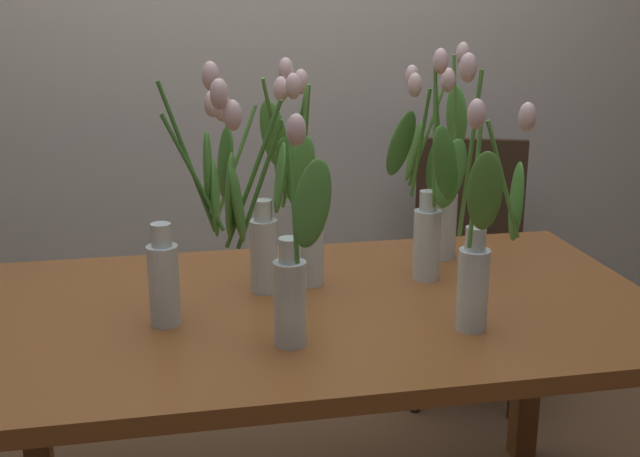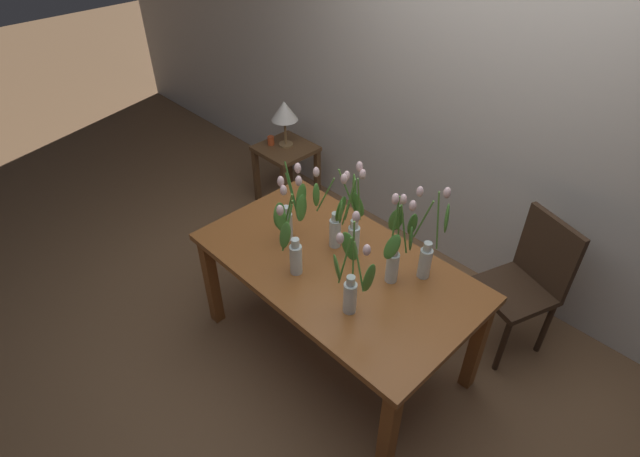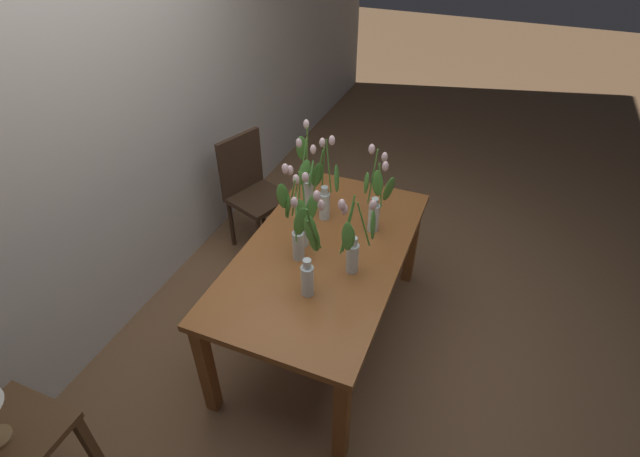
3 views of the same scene
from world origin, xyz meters
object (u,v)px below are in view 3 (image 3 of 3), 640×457
(dining_chair, at_px, (251,187))
(tulip_vase_2, at_px, (354,245))
(tulip_vase_6, at_px, (307,180))
(tulip_vase_5, at_px, (296,232))
(tulip_vase_3, at_px, (301,219))
(tulip_vase_4, at_px, (310,263))
(side_table, at_px, (16,451))
(dining_table, at_px, (324,262))
(tulip_vase_0, at_px, (376,201))
(tulip_vase_1, at_px, (323,190))

(dining_chair, bearing_deg, tulip_vase_2, -127.60)
(tulip_vase_6, bearing_deg, tulip_vase_5, -162.79)
(tulip_vase_3, xyz_separation_m, tulip_vase_4, (-0.30, -0.18, -0.02))
(tulip_vase_3, relative_size, side_table, 0.96)
(tulip_vase_2, relative_size, dining_chair, 0.59)
(dining_table, relative_size, tulip_vase_6, 2.76)
(side_table, bearing_deg, dining_chair, 0.15)
(tulip_vase_2, xyz_separation_m, tulip_vase_3, (0.11, 0.35, -0.01))
(tulip_vase_0, bearing_deg, tulip_vase_4, 165.37)
(dining_table, xyz_separation_m, tulip_vase_3, (-0.02, 0.13, 0.29))
(tulip_vase_5, xyz_separation_m, tulip_vase_6, (0.51, 0.16, 0.00))
(tulip_vase_0, distance_m, tulip_vase_6, 0.49)
(tulip_vase_3, relative_size, tulip_vase_6, 0.91)
(tulip_vase_2, distance_m, tulip_vase_5, 0.33)
(side_table, bearing_deg, tulip_vase_6, -18.48)
(tulip_vase_1, height_order, tulip_vase_2, tulip_vase_1)
(tulip_vase_4, bearing_deg, dining_chair, 42.15)
(tulip_vase_4, bearing_deg, tulip_vase_3, 30.77)
(dining_chair, bearing_deg, tulip_vase_4, -137.85)
(tulip_vase_6, bearing_deg, dining_chair, 61.33)
(tulip_vase_3, height_order, tulip_vase_5, tulip_vase_5)
(tulip_vase_1, relative_size, tulip_vase_2, 1.06)
(tulip_vase_5, xyz_separation_m, side_table, (-1.35, 0.78, -0.50))
(tulip_vase_1, bearing_deg, tulip_vase_4, -164.47)
(tulip_vase_3, distance_m, tulip_vase_4, 0.35)
(dining_table, distance_m, tulip_vase_4, 0.42)
(tulip_vase_3, distance_m, tulip_vase_6, 0.43)
(tulip_vase_3, distance_m, side_table, 1.72)
(tulip_vase_3, xyz_separation_m, tulip_vase_5, (-0.11, -0.02, -0.01))
(tulip_vase_2, relative_size, side_table, 0.99)
(tulip_vase_6, bearing_deg, dining_table, -144.64)
(tulip_vase_2, relative_size, tulip_vase_4, 0.96)
(tulip_vase_0, relative_size, tulip_vase_6, 1.01)
(tulip_vase_3, bearing_deg, dining_table, -81.63)
(dining_chair, bearing_deg, side_table, -179.85)
(tulip_vase_4, height_order, side_table, tulip_vase_4)
(dining_chair, bearing_deg, dining_table, -128.96)
(dining_table, bearing_deg, tulip_vase_5, 137.58)
(tulip_vase_4, height_order, dining_chair, tulip_vase_4)
(tulip_vase_1, xyz_separation_m, tulip_vase_6, (0.09, 0.15, -0.01))
(tulip_vase_0, height_order, tulip_vase_5, tulip_vase_0)
(dining_table, xyz_separation_m, tulip_vase_0, (0.29, -0.21, 0.30))
(tulip_vase_5, bearing_deg, tulip_vase_1, 1.30)
(tulip_vase_2, bearing_deg, tulip_vase_6, 43.45)
(dining_table, xyz_separation_m, tulip_vase_1, (0.30, 0.12, 0.30))
(tulip_vase_0, xyz_separation_m, tulip_vase_1, (0.00, 0.33, -0.00))
(dining_table, relative_size, tulip_vase_5, 2.89)
(dining_table, xyz_separation_m, tulip_vase_2, (-0.13, -0.22, 0.30))
(tulip_vase_1, xyz_separation_m, tulip_vase_2, (-0.43, -0.34, 0.00))
(tulip_vase_2, bearing_deg, tulip_vase_4, 137.47)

